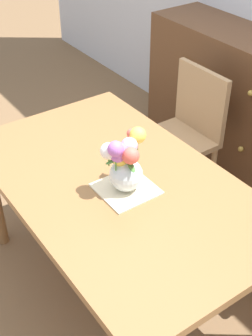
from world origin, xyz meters
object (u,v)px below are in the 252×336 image
at_px(dresser, 235,104).
at_px(dining_table, 118,196).
at_px(chair_left, 186,129).
at_px(flower_vase, 124,162).

bearing_deg(dresser, dining_table, -69.33).
height_order(chair_left, dresser, dresser).
xyz_separation_m(dining_table, flower_vase, (0.07, -0.01, 0.24)).
bearing_deg(flower_vase, dresser, 113.16).
bearing_deg(dresser, chair_left, -81.89).
distance_m(chair_left, dresser, 0.53).
distance_m(dining_table, chair_left, 0.92).
height_order(chair_left, flower_vase, flower_vase).
height_order(dresser, flower_vase, flower_vase).
relative_size(dining_table, flower_vase, 5.71).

